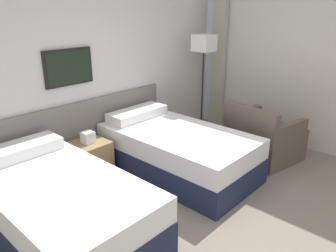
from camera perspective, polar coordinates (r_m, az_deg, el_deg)
name	(u,v)px	position (r m, az deg, el deg)	size (l,w,h in m)	color
ground_plane	(232,223)	(3.53, 11.04, -16.25)	(16.00, 16.00, 0.00)	slate
wall_headboard	(92,70)	(4.42, -13.06, 9.55)	(10.00, 0.10, 2.70)	silver
bed_near_door	(59,206)	(3.34, -18.46, -13.05)	(1.10, 1.99, 0.71)	#1E233D
bed_near_window	(177,151)	(4.27, 1.53, -4.33)	(1.10, 1.99, 0.71)	#1E233D
nightstand	(90,159)	(4.29, -13.44, -5.60)	(0.44, 0.44, 0.61)	#9E7A51
floor_lamp	(204,49)	(5.33, 6.27, 13.25)	(0.30, 0.30, 1.65)	black
armchair	(263,139)	(4.87, 16.17, -2.25)	(0.96, 1.01, 0.82)	brown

